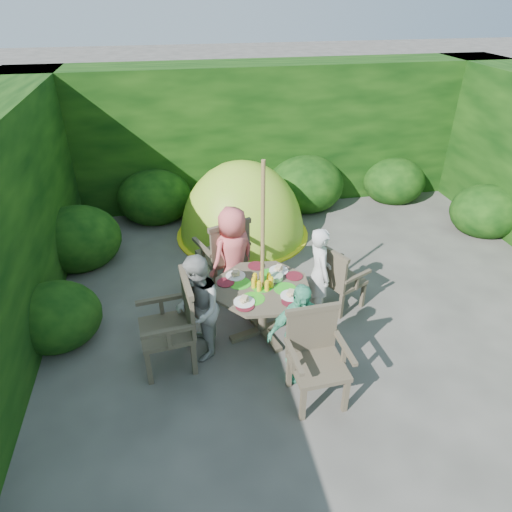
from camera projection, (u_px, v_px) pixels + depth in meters
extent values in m
plane|color=#44423C|center=(330.00, 316.00, 5.90)|extent=(60.00, 60.00, 0.00)
cube|color=black|center=(268.00, 133.00, 8.62)|extent=(9.00, 1.00, 2.50)
cylinder|color=#3E3628|center=(262.00, 311.00, 5.48)|extent=(0.11, 0.11, 0.64)
cube|color=#3E3628|center=(262.00, 329.00, 5.63)|extent=(0.84, 0.34, 0.06)
cube|color=#3E3628|center=(262.00, 329.00, 5.63)|extent=(0.34, 0.84, 0.06)
cylinder|color=#3E3628|center=(262.00, 287.00, 5.30)|extent=(1.46, 1.46, 0.04)
cylinder|color=green|center=(253.00, 299.00, 5.08)|extent=(0.26, 0.26, 0.00)
cylinder|color=green|center=(285.00, 289.00, 5.24)|extent=(0.26, 0.26, 0.00)
cylinder|color=green|center=(240.00, 283.00, 5.34)|extent=(0.26, 0.26, 0.00)
cylinder|color=green|center=(271.00, 274.00, 5.50)|extent=(0.26, 0.26, 0.00)
cylinder|color=green|center=(262.00, 286.00, 5.29)|extent=(0.26, 0.26, 0.00)
cylinder|color=white|center=(279.00, 270.00, 5.56)|extent=(0.24, 0.24, 0.01)
cylinder|color=white|center=(236.00, 276.00, 5.46)|extent=(0.24, 0.24, 0.01)
cylinder|color=white|center=(244.00, 302.00, 5.01)|extent=(0.24, 0.24, 0.01)
cylinder|color=white|center=(291.00, 296.00, 5.11)|extent=(0.24, 0.24, 0.01)
cylinder|color=#A90B1D|center=(294.00, 276.00, 5.46)|extent=(0.21, 0.21, 0.01)
cylinder|color=#A90B1D|center=(256.00, 266.00, 5.65)|extent=(0.21, 0.21, 0.01)
cylinder|color=#A90B1D|center=(226.00, 282.00, 5.34)|extent=(0.21, 0.21, 0.01)
cylinder|color=#A90B1D|center=(245.00, 306.00, 4.95)|extent=(0.21, 0.21, 0.01)
cylinder|color=#A90B1D|center=(291.00, 301.00, 5.03)|extent=(0.21, 0.21, 0.01)
cylinder|color=green|center=(276.00, 277.00, 5.39)|extent=(0.17, 0.17, 0.06)
cylinder|color=olive|center=(263.00, 255.00, 5.07)|extent=(0.05, 0.05, 2.20)
cube|color=#3E3628|center=(342.00, 280.00, 5.90)|extent=(0.62, 0.63, 0.05)
cube|color=#3E3628|center=(363.00, 294.00, 5.97)|extent=(0.06, 0.06, 0.39)
cube|color=#3E3628|center=(341.00, 281.00, 6.25)|extent=(0.06, 0.06, 0.39)
cube|color=#3E3628|center=(341.00, 306.00, 5.77)|extent=(0.06, 0.06, 0.39)
cube|color=#3E3628|center=(319.00, 291.00, 6.04)|extent=(0.06, 0.06, 0.39)
cube|color=#3E3628|center=(332.00, 269.00, 5.66)|extent=(0.24, 0.45, 0.46)
cube|color=#3E3628|center=(358.00, 276.00, 5.64)|extent=(0.43, 0.24, 0.04)
cube|color=#3E3628|center=(330.00, 260.00, 5.97)|extent=(0.43, 0.24, 0.04)
cube|color=#3E3628|center=(166.00, 331.00, 4.93)|extent=(0.61, 0.63, 0.05)
cube|color=#3E3628|center=(144.00, 338.00, 5.19)|extent=(0.06, 0.06, 0.46)
cube|color=#3E3628|center=(149.00, 367.00, 4.80)|extent=(0.06, 0.06, 0.46)
cube|color=#3E3628|center=(186.00, 330.00, 5.32)|extent=(0.06, 0.06, 0.46)
cube|color=#3E3628|center=(194.00, 357.00, 4.92)|extent=(0.06, 0.06, 0.46)
cube|color=#3E3628|center=(188.00, 304.00, 4.85)|extent=(0.11, 0.57, 0.55)
cube|color=#3E3628|center=(161.00, 299.00, 5.05)|extent=(0.55, 0.12, 0.04)
cube|color=#3E3628|center=(168.00, 332.00, 4.59)|extent=(0.55, 0.12, 0.04)
cube|color=#3E3628|center=(222.00, 255.00, 6.30)|extent=(0.72, 0.71, 0.05)
cube|color=#3E3628|center=(229.00, 258.00, 6.70)|extent=(0.07, 0.07, 0.46)
cube|color=#3E3628|center=(200.00, 267.00, 6.49)|extent=(0.07, 0.07, 0.46)
cube|color=#3E3628|center=(246.00, 273.00, 6.35)|extent=(0.07, 0.07, 0.46)
cube|color=#3E3628|center=(215.00, 283.00, 6.14)|extent=(0.07, 0.07, 0.46)
cube|color=#3E3628|center=(230.00, 245.00, 5.95)|extent=(0.54, 0.24, 0.54)
cube|color=#3E3628|center=(239.00, 236.00, 6.31)|extent=(0.25, 0.53, 0.04)
cube|color=#3E3628|center=(202.00, 247.00, 6.06)|extent=(0.25, 0.53, 0.04)
cube|color=#3E3628|center=(318.00, 367.00, 4.52)|extent=(0.55, 0.53, 0.05)
cube|color=#3E3628|center=(303.00, 404.00, 4.41)|extent=(0.05, 0.05, 0.43)
cube|color=#3E3628|center=(346.00, 395.00, 4.50)|extent=(0.05, 0.05, 0.43)
cube|color=#3E3628|center=(289.00, 371.00, 4.78)|extent=(0.05, 0.05, 0.43)
cube|color=#3E3628|center=(329.00, 364.00, 4.87)|extent=(0.05, 0.05, 0.43)
cube|color=#3E3628|center=(312.00, 330.00, 4.58)|extent=(0.53, 0.07, 0.51)
cube|color=#3E3628|center=(294.00, 356.00, 4.36)|extent=(0.08, 0.51, 0.04)
cube|color=#3E3628|center=(345.00, 347.00, 4.47)|extent=(0.08, 0.51, 0.04)
imported|color=silver|center=(319.00, 273.00, 5.64)|extent=(0.31, 0.46, 1.23)
imported|color=#9E9F9A|center=(198.00, 308.00, 5.00)|extent=(0.49, 0.63, 1.28)
imported|color=#E15D5D|center=(233.00, 255.00, 5.90)|extent=(0.78, 0.70, 1.34)
imported|color=#51BD91|center=(299.00, 332.00, 4.73)|extent=(0.73, 0.39, 1.18)
ellipsoid|color=#9AD929|center=(243.00, 234.00, 7.80)|extent=(2.59, 2.59, 2.54)
ellipsoid|color=black|center=(237.00, 256.00, 7.19)|extent=(0.79, 0.56, 0.87)
cylinder|color=yellow|center=(243.00, 233.00, 7.79)|extent=(2.23, 2.23, 0.03)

